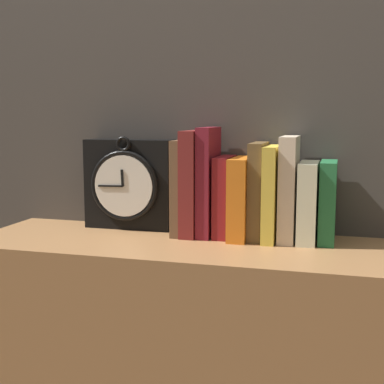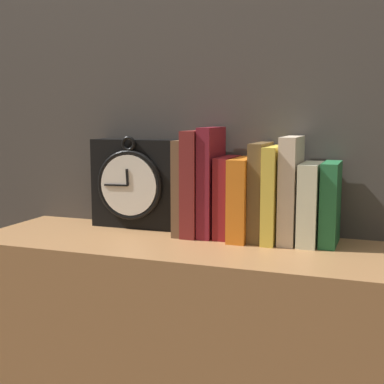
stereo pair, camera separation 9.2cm
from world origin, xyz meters
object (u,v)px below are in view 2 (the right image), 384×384
object	(u,v)px
book_slot8_cream	(310,204)
book_slot7_cream	(291,190)
book_slot3_maroon	(227,197)
clock	(135,183)
book_slot9_green	(330,204)
book_slot0_brown	(185,187)
book_slot1_maroon	(196,183)
book_slot6_yellow	(274,194)
book_slot4_orange	(243,199)
book_slot5_brown	(260,192)
book_slot2_maroon	(211,182)

from	to	relation	value
book_slot8_cream	book_slot7_cream	bearing A→B (deg)	179.42
book_slot3_maroon	book_slot8_cream	size ratio (longest dim) A/B	1.05
clock	book_slot9_green	world-z (taller)	clock
clock	book_slot0_brown	xyz separation A→B (m)	(0.14, -0.02, 0.00)
book_slot1_maroon	book_slot8_cream	bearing A→B (deg)	-0.02
book_slot6_yellow	clock	bearing A→B (deg)	174.88
book_slot0_brown	book_slot7_cream	world-z (taller)	book_slot7_cream
book_slot7_cream	book_slot4_orange	bearing A→B (deg)	-176.65
book_slot1_maroon	book_slot5_brown	xyz separation A→B (m)	(0.15, 0.00, -0.01)
book_slot2_maroon	book_slot7_cream	xyz separation A→B (m)	(0.18, -0.00, -0.01)
book_slot6_yellow	book_slot4_orange	bearing A→B (deg)	-178.93
book_slot0_brown	book_slot8_cream	size ratio (longest dim) A/B	1.26
book_slot2_maroon	book_slot6_yellow	xyz separation A→B (m)	(0.15, -0.01, -0.02)
book_slot0_brown	book_slot9_green	xyz separation A→B (m)	(0.33, 0.00, -0.02)
book_slot7_cream	book_slot8_cream	world-z (taller)	book_slot7_cream
clock	book_slot8_cream	xyz separation A→B (m)	(0.44, -0.03, -0.02)
book_slot3_maroon	book_slot0_brown	bearing A→B (deg)	-178.77
clock	book_slot4_orange	world-z (taller)	clock
book_slot5_brown	book_slot2_maroon	bearing A→B (deg)	179.42
book_slot2_maroon	book_slot9_green	bearing A→B (deg)	0.51
book_slot2_maroon	book_slot4_orange	xyz separation A→B (m)	(0.08, -0.01, -0.03)
clock	book_slot0_brown	distance (m)	0.15
clock	book_slot7_cream	xyz separation A→B (m)	(0.39, -0.03, 0.01)
clock	book_slot6_yellow	bearing A→B (deg)	-5.12
book_slot7_cream	book_slot8_cream	xyz separation A→B (m)	(0.04, -0.00, -0.03)
book_slot2_maroon	book_slot5_brown	distance (m)	0.12
book_slot0_brown	book_slot7_cream	xyz separation A→B (m)	(0.25, -0.00, 0.01)
book_slot0_brown	book_slot2_maroon	world-z (taller)	book_slot2_maroon
book_slot0_brown	book_slot5_brown	distance (m)	0.18
clock	book_slot3_maroon	xyz separation A→B (m)	(0.25, -0.02, -0.02)
book_slot6_yellow	book_slot2_maroon	bearing A→B (deg)	177.25
book_slot1_maroon	book_slot3_maroon	size ratio (longest dim) A/B	1.32
book_slot2_maroon	book_slot7_cream	world-z (taller)	book_slot2_maroon
book_slot6_yellow	book_slot9_green	size ratio (longest dim) A/B	1.18
clock	book_slot4_orange	xyz separation A→B (m)	(0.29, -0.03, -0.02)
book_slot3_maroon	book_slot6_yellow	world-z (taller)	book_slot6_yellow
book_slot5_brown	book_slot0_brown	bearing A→B (deg)	179.67
book_slot1_maroon	book_slot3_maroon	world-z (taller)	book_slot1_maroon
clock	book_slot6_yellow	world-z (taller)	clock
book_slot3_maroon	book_slot7_cream	distance (m)	0.15
book_slot3_maroon	clock	bearing A→B (deg)	174.71
book_slot0_brown	book_slot7_cream	distance (m)	0.25
book_slot7_cream	book_slot5_brown	bearing A→B (deg)	179.15
book_slot2_maroon	book_slot9_green	xyz separation A→B (m)	(0.27, 0.00, -0.04)
book_slot0_brown	book_slot9_green	distance (m)	0.34
book_slot3_maroon	book_slot9_green	world-z (taller)	book_slot3_maroon
book_slot7_cream	book_slot2_maroon	bearing A→B (deg)	179.32
clock	book_slot5_brown	size ratio (longest dim) A/B	1.05
book_slot2_maroon	book_slot4_orange	distance (m)	0.09
book_slot5_brown	book_slot8_cream	size ratio (longest dim) A/B	1.23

